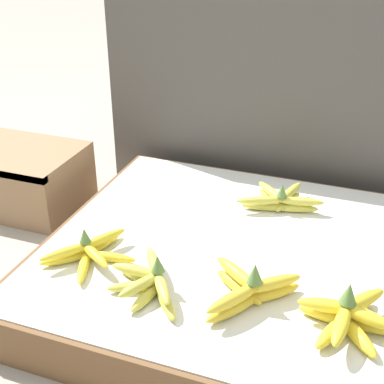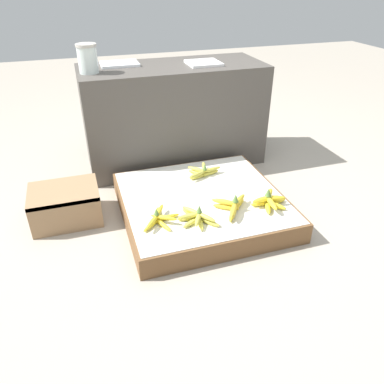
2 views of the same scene
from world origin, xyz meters
name	(u,v)px [view 2 (image 2 of 2)]	position (x,y,z in m)	size (l,w,h in m)	color
ground_plane	(202,214)	(0.00, 0.00, 0.00)	(10.00, 10.00, 0.00)	#A89E8E
display_platform	(202,205)	(0.00, 0.00, 0.06)	(0.94, 0.91, 0.13)	brown
back_vendor_table	(174,116)	(0.05, 0.78, 0.36)	(1.29, 0.53, 0.72)	#4C4742
wooden_crate	(66,205)	(-0.78, 0.19, 0.10)	(0.39, 0.30, 0.20)	#997551
banana_bunch_front_left	(159,218)	(-0.31, -0.18, 0.15)	(0.23, 0.24, 0.09)	yellow
banana_bunch_front_midleft	(196,218)	(-0.12, -0.24, 0.16)	(0.21, 0.22, 0.09)	gold
banana_bunch_front_midright	(233,206)	(0.11, -0.20, 0.16)	(0.22, 0.22, 0.11)	gold
banana_bunch_front_right	(269,201)	(0.33, -0.21, 0.16)	(0.22, 0.22, 0.11)	yellow
banana_bunch_middle_midright	(203,171)	(0.09, 0.25, 0.16)	(0.25, 0.19, 0.09)	gold
glass_jar	(88,58)	(-0.52, 0.72, 0.81)	(0.13, 0.13, 0.18)	silver
foam_tray_white	(204,63)	(0.26, 0.73, 0.73)	(0.22, 0.22, 0.02)	white
foam_tray_dark	(120,64)	(-0.30, 0.88, 0.73)	(0.25, 0.19, 0.02)	white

